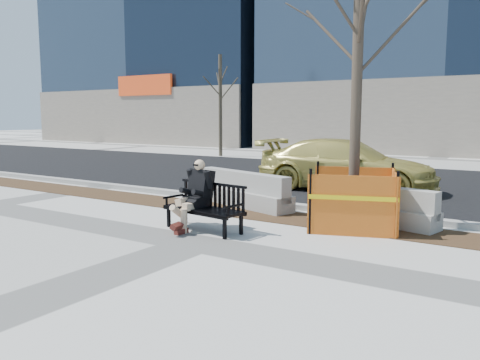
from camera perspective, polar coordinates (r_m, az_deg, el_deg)
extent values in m
plane|color=beige|center=(8.16, -5.11, -7.30)|extent=(120.00, 120.00, 0.00)
cube|color=#47301C|center=(10.28, 3.85, -4.16)|extent=(40.00, 1.20, 0.02)
cube|color=black|center=(15.92, 14.73, -0.23)|extent=(60.00, 10.40, 0.01)
cube|color=#9E9B93|center=(11.10, 6.23, -3.03)|extent=(60.00, 0.25, 0.12)
imported|color=tan|center=(14.05, 12.17, -1.18)|extent=(5.04, 2.30, 1.43)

